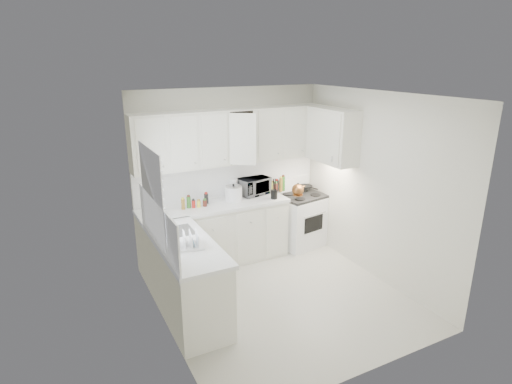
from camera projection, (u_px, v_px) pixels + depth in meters
floor at (280, 297)px, 5.53m from camera, size 3.20×3.20×0.00m
ceiling at (284, 95)px, 4.73m from camera, size 3.20×3.20×0.00m
wall_back at (229, 173)px, 6.49m from camera, size 3.00×0.00×3.00m
wall_front at (373, 256)px, 3.78m from camera, size 3.00×0.00×3.00m
wall_left at (161, 225)px, 4.48m from camera, size 0.00×3.20×3.20m
wall_right at (376, 187)px, 5.78m from camera, size 0.00×3.20×3.20m
window_blinds at (153, 193)px, 4.71m from camera, size 0.06×0.96×1.06m
lower_cabinets_back at (215, 235)px, 6.32m from camera, size 2.22×0.60×0.90m
lower_cabinets_left at (186, 280)px, 5.04m from camera, size 0.60×1.60×0.90m
countertop_back at (214, 206)px, 6.17m from camera, size 2.24×0.64×0.05m
countertop_left at (185, 244)px, 4.90m from camera, size 0.64×1.62×0.05m
backsplash_back at (230, 178)px, 6.50m from camera, size 2.98×0.02×0.55m
backsplash_left at (158, 225)px, 4.67m from camera, size 0.02×1.60×0.55m
upper_cabinets_back at (234, 163)px, 6.29m from camera, size 3.00×0.33×0.80m
upper_cabinets_right at (331, 162)px, 6.35m from camera, size 0.33×0.90×0.80m
sink at (176, 223)px, 5.15m from camera, size 0.42×0.38×0.30m
stove at (301, 213)px, 6.91m from camera, size 0.82×0.71×1.12m
tea_kettle at (298, 189)px, 6.55m from camera, size 0.26×0.23×0.22m
frying_pan at (306, 186)px, 7.01m from camera, size 0.33×0.44×0.04m
microwave at (254, 184)px, 6.57m from camera, size 0.53×0.37×0.33m
rice_cooker at (234, 192)px, 6.30m from camera, size 0.30×0.30×0.25m
paper_towel at (234, 187)px, 6.50m from camera, size 0.12×0.12×0.27m
utensil_crock at (274, 188)px, 6.36m from camera, size 0.14×0.14×0.33m
dish_rack at (187, 239)px, 4.73m from camera, size 0.41×0.34×0.20m
spice_left_0 at (181, 202)px, 6.05m from camera, size 0.06×0.06×0.13m
spice_left_1 at (188, 203)px, 6.01m from camera, size 0.06×0.06×0.13m
spice_left_2 at (191, 201)px, 6.12m from camera, size 0.06×0.06×0.13m
spice_left_3 at (198, 202)px, 6.07m from camera, size 0.06×0.06×0.13m
spice_left_4 at (201, 199)px, 6.18m from camera, size 0.06×0.06×0.13m
spice_left_5 at (208, 200)px, 6.14m from camera, size 0.06×0.06×0.13m
sauce_right_0 at (267, 186)px, 6.70m from camera, size 0.06×0.06×0.19m
sauce_right_1 at (271, 187)px, 6.67m from camera, size 0.06×0.06×0.19m
sauce_right_2 at (273, 185)px, 6.75m from camera, size 0.06×0.06×0.19m
sauce_right_3 at (277, 186)px, 6.72m from camera, size 0.06×0.06×0.19m
sauce_right_4 at (278, 184)px, 6.79m from camera, size 0.06×0.06×0.19m
sauce_right_5 at (283, 185)px, 6.77m from camera, size 0.06×0.06×0.19m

